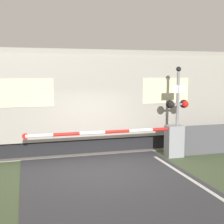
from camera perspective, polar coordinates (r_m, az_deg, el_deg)
ground_plane at (r=9.85m, az=-1.76°, el=-10.68°), size 80.00×80.00×0.00m
track_bed at (r=13.07m, az=-5.41°, el=-6.13°), size 36.00×3.20×0.13m
train at (r=12.56m, az=-15.54°, el=2.15°), size 18.95×3.07×3.87m
crossing_barrier at (r=11.31m, az=9.27°, el=-4.98°), size 5.57×0.44×1.14m
signal_post at (r=11.52m, az=11.93°, el=1.16°), size 0.86×0.26×3.25m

